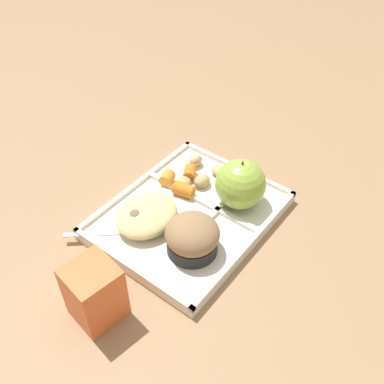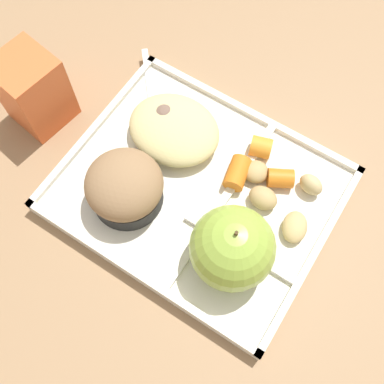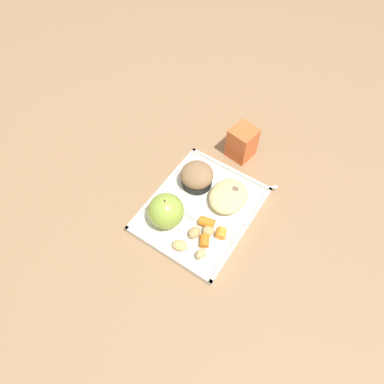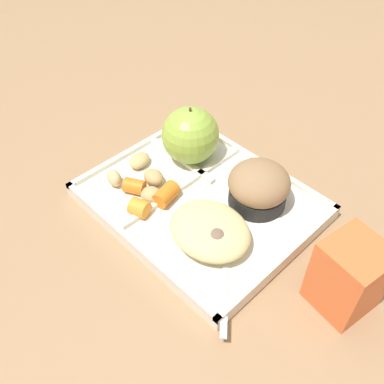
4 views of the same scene
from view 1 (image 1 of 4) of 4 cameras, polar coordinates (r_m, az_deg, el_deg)
ground at (r=0.79m, az=-0.35°, el=-3.51°), size 6.00×6.00×0.00m
lunch_tray at (r=0.78m, az=-0.29°, el=-3.04°), size 0.31×0.25×0.02m
green_apple at (r=0.77m, az=6.24°, el=1.01°), size 0.09×0.09×0.09m
bran_muffin at (r=0.70m, az=0.03°, el=-5.77°), size 0.09×0.09×0.06m
carrot_slice_near_corner at (r=0.83m, az=-3.21°, el=1.81°), size 0.03×0.03×0.02m
carrot_slice_diagonal at (r=0.80m, az=-1.06°, el=0.28°), size 0.03×0.04×0.02m
carrot_slice_edge at (r=0.84m, az=-0.30°, el=2.52°), size 0.04×0.03×0.02m
potato_chunk_small at (r=0.86m, az=0.48°, el=4.02°), size 0.03×0.03×0.02m
potato_chunk_wedge at (r=0.82m, az=1.28°, el=1.44°), size 0.03×0.03×0.02m
potato_chunk_corner at (r=0.85m, az=3.74°, el=2.69°), size 0.04×0.04×0.02m
potato_chunk_golden at (r=0.82m, az=-1.11°, el=1.22°), size 0.04×0.03×0.02m
egg_noodle_pile at (r=0.75m, az=-5.83°, el=-2.98°), size 0.11×0.10×0.04m
meatball_back at (r=0.75m, az=-7.13°, el=-3.51°), size 0.04×0.04×0.04m
meatball_side at (r=0.75m, az=-5.83°, el=-2.87°), size 0.03×0.03×0.03m
plastic_fork at (r=0.75m, az=-9.15°, el=-5.18°), size 0.12×0.13×0.00m
milk_carton at (r=0.65m, az=-12.39°, el=-12.54°), size 0.08×0.08×0.10m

